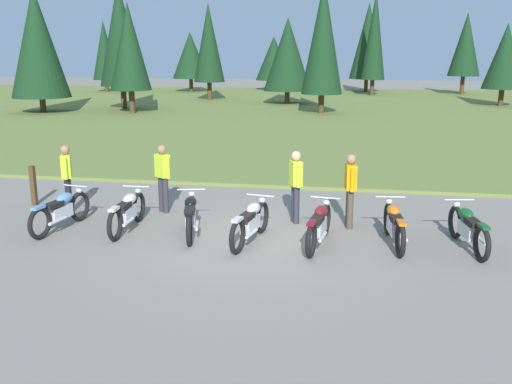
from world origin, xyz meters
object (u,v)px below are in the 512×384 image
object	(u,v)px
rider_near_row_end	(350,186)
trail_marker_post	(33,186)
motorcycle_british_green	(468,228)
motorcycle_black	(191,215)
rider_with_back_turned	(67,175)
motorcycle_silver	(251,222)
motorcycle_orange	(394,224)
motorcycle_cream	(127,211)
rider_checking_bike	(163,174)
motorcycle_sky_blue	(61,210)
rider_in_hivis_vest	(296,182)
motorcycle_maroon	(319,225)

from	to	relation	value
rider_near_row_end	trail_marker_post	distance (m)	8.02
motorcycle_british_green	trail_marker_post	distance (m)	10.45
motorcycle_black	trail_marker_post	distance (m)	4.92
motorcycle_british_green	rider_with_back_turned	size ratio (longest dim) A/B	1.25
motorcycle_silver	rider_with_back_turned	distance (m)	5.02
motorcycle_orange	trail_marker_post	bearing A→B (deg)	169.97
motorcycle_cream	trail_marker_post	bearing A→B (deg)	153.42
rider_checking_bike	trail_marker_post	size ratio (longest dim) A/B	1.62
motorcycle_silver	motorcycle_british_green	xyz separation A→B (m)	(4.33, 0.35, 0.00)
motorcycle_orange	trail_marker_post	size ratio (longest dim) A/B	2.04
motorcycle_sky_blue	motorcycle_cream	size ratio (longest dim) A/B	1.00
rider_in_hivis_vest	motorcycle_silver	bearing A→B (deg)	-115.77
motorcycle_black	rider_near_row_end	xyz separation A→B (m)	(3.35, 1.11, 0.51)
motorcycle_cream	rider_in_hivis_vest	distance (m)	3.81
rider_with_back_turned	rider_near_row_end	bearing A→B (deg)	-0.42
motorcycle_maroon	motorcycle_british_green	distance (m)	2.95
motorcycle_sky_blue	motorcycle_orange	world-z (taller)	same
motorcycle_black	motorcycle_sky_blue	bearing A→B (deg)	-177.38
rider_in_hivis_vest	trail_marker_post	xyz separation A→B (m)	(-6.76, 0.35, -0.43)
motorcycle_silver	rider_checking_bike	bearing A→B (deg)	143.16
motorcycle_maroon	trail_marker_post	distance (m)	7.64
motorcycle_sky_blue	rider_checking_bike	xyz separation A→B (m)	(1.77, 1.74, 0.51)
motorcycle_black	motorcycle_british_green	xyz separation A→B (m)	(5.69, 0.07, 0.00)
motorcycle_sky_blue	motorcycle_british_green	world-z (taller)	same
rider_checking_bike	motorcycle_cream	bearing A→B (deg)	-100.58
motorcycle_maroon	motorcycle_british_green	xyz separation A→B (m)	(2.93, 0.31, 0.00)
rider_with_back_turned	trail_marker_post	distance (m)	1.38
motorcycle_silver	motorcycle_orange	world-z (taller)	same
motorcycle_cream	rider_near_row_end	xyz separation A→B (m)	(4.80, 1.06, 0.51)
motorcycle_orange	motorcycle_sky_blue	bearing A→B (deg)	-178.41
rider_checking_bike	motorcycle_sky_blue	bearing A→B (deg)	-135.54
motorcycle_orange	rider_checking_bike	distance (m)	5.65
motorcycle_maroon	rider_checking_bike	size ratio (longest dim) A/B	1.25
motorcycle_cream	rider_checking_bike	bearing A→B (deg)	79.42
motorcycle_maroon	motorcycle_orange	xyz separation A→B (m)	(1.50, 0.31, 0.00)
rider_checking_bike	rider_in_hivis_vest	xyz separation A→B (m)	(3.27, -0.32, 0.00)
motorcycle_british_green	rider_with_back_turned	xyz separation A→B (m)	(-9.12, 1.08, 0.51)
rider_checking_bike	trail_marker_post	xyz separation A→B (m)	(-3.48, 0.04, -0.43)
motorcycle_cream	rider_with_back_turned	world-z (taller)	rider_with_back_turned
motorcycle_black	motorcycle_maroon	world-z (taller)	same
trail_marker_post	motorcycle_cream	bearing A→B (deg)	-26.58
motorcycle_orange	rider_in_hivis_vest	distance (m)	2.52
motorcycle_sky_blue	rider_with_back_turned	xyz separation A→B (m)	(-0.49, 1.29, 0.51)
motorcycle_silver	motorcycle_british_green	size ratio (longest dim) A/B	1.00
motorcycle_orange	motorcycle_cream	bearing A→B (deg)	-179.78
motorcycle_cream	motorcycle_sky_blue	bearing A→B (deg)	-173.14
motorcycle_british_green	rider_near_row_end	bearing A→B (deg)	156.24
motorcycle_silver	rider_in_hivis_vest	world-z (taller)	rider_in_hivis_vest
motorcycle_orange	rider_near_row_end	world-z (taller)	rider_near_row_end
motorcycle_cream	motorcycle_orange	xyz separation A→B (m)	(5.71, 0.02, 0.00)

